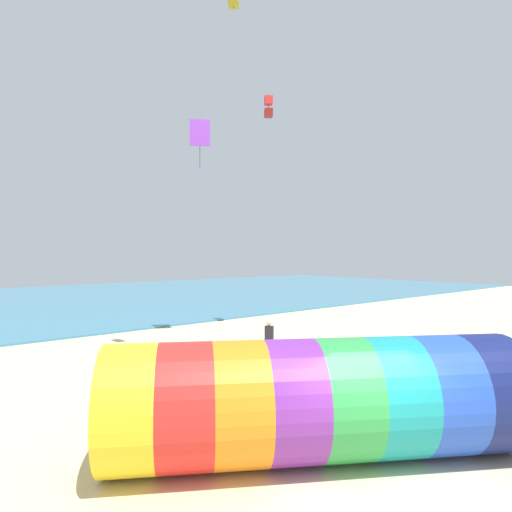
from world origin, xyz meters
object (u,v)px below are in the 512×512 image
(kite_purple_diamond, at_px, (200,133))
(bystander_mid_beach, at_px, (269,339))
(kite_red_box, at_px, (269,107))
(giant_inflatable_tube, at_px, (316,400))

(kite_purple_diamond, distance_m, bystander_mid_beach, 11.83)
(kite_purple_diamond, xyz_separation_m, kite_red_box, (4.32, -0.77, 2.14))
(bystander_mid_beach, bearing_deg, giant_inflatable_tube, -126.43)
(giant_inflatable_tube, distance_m, kite_purple_diamond, 18.07)
(giant_inflatable_tube, relative_size, kite_red_box, 6.92)
(giant_inflatable_tube, bearing_deg, bystander_mid_beach, 53.57)
(bystander_mid_beach, bearing_deg, kite_purple_diamond, 86.52)
(giant_inflatable_tube, bearing_deg, kite_red_box, 51.22)
(kite_purple_diamond, xyz_separation_m, bystander_mid_beach, (-0.36, -5.94, -10.22))
(giant_inflatable_tube, bearing_deg, kite_purple_diamond, 65.83)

